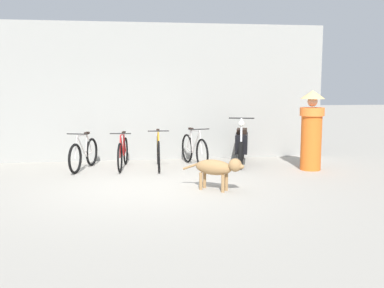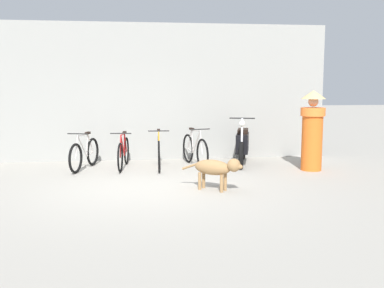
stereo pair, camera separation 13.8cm
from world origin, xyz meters
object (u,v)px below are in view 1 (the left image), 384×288
object	(u,v)px
bicycle_1	(123,153)
stray_dog	(218,168)
motorcycle	(242,145)
bicycle_0	(84,154)
bicycle_3	(194,150)
bicycle_2	(158,152)
person_in_robes	(312,128)

from	to	relation	value
bicycle_1	stray_dog	distance (m)	2.95
bicycle_1	motorcycle	size ratio (longest dim) A/B	0.85
bicycle_0	bicycle_3	size ratio (longest dim) A/B	0.94
bicycle_2	bicycle_1	bearing A→B (deg)	-93.44
bicycle_0	bicycle_3	world-z (taller)	bicycle_3
bicycle_0	bicycle_3	xyz separation A→B (m)	(2.51, 0.08, 0.03)
bicycle_1	motorcycle	bearing A→B (deg)	100.69
bicycle_0	person_in_robes	bearing A→B (deg)	98.42
bicycle_2	person_in_robes	size ratio (longest dim) A/B	0.98
bicycle_3	motorcycle	world-z (taller)	motorcycle
bicycle_2	bicycle_3	distance (m)	0.86
stray_dog	bicycle_0	bearing A→B (deg)	173.33
bicycle_0	stray_dog	size ratio (longest dim) A/B	1.52
bicycle_3	person_in_robes	distance (m)	2.69
bicycle_2	person_in_robes	world-z (taller)	person_in_robes
bicycle_1	stray_dog	bearing A→B (deg)	41.87
bicycle_0	bicycle_2	world-z (taller)	bicycle_2
bicycle_0	bicycle_2	distance (m)	1.66
bicycle_2	person_in_robes	xyz separation A→B (m)	(3.35, -0.68, 0.55)
bicycle_2	bicycle_3	xyz separation A→B (m)	(0.85, 0.15, -0.00)
bicycle_0	bicycle_1	size ratio (longest dim) A/B	0.94
stray_dog	bicycle_2	bearing A→B (deg)	147.55
bicycle_0	bicycle_1	bearing A→B (deg)	108.25
bicycle_1	person_in_robes	world-z (taller)	person_in_robes
bicycle_1	bicycle_0	bearing A→B (deg)	-81.97
bicycle_0	stray_dog	bearing A→B (deg)	63.90
person_in_robes	bicycle_3	bearing A→B (deg)	16.91
person_in_robes	motorcycle	bearing A→B (deg)	-0.69
bicycle_1	person_in_robes	distance (m)	4.25
stray_dog	person_in_robes	bearing A→B (deg)	70.23
stray_dog	person_in_robes	world-z (taller)	person_in_robes
bicycle_2	bicycle_3	bearing A→B (deg)	102.50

